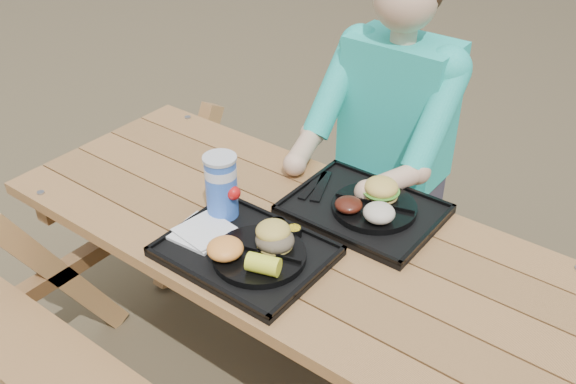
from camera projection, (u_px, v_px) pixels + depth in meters
The scene contains 17 objects.
picnic_table at pixel (288, 319), 2.12m from camera, with size 1.80×1.49×0.75m, color #999999, non-canonical shape.
tray_near at pixel (246, 253), 1.80m from camera, with size 0.45×0.35×0.02m, color black.
tray_far at pixel (364, 211), 1.97m from camera, with size 0.45×0.35×0.02m, color black.
plate_near at pixel (259, 255), 1.76m from camera, with size 0.26×0.26×0.02m, color black.
plate_far at pixel (374, 207), 1.95m from camera, with size 0.26×0.26×0.02m, color black.
napkin_stack at pixel (201, 231), 1.86m from camera, with size 0.15×0.15×0.02m, color silver.
soda_cup at pixel (222, 188), 1.89m from camera, with size 0.09×0.09×0.19m, color blue.
condiment_bbq at pixel (278, 224), 1.87m from camera, with size 0.05×0.05×0.03m, color black.
condiment_mustard at pixel (294, 231), 1.85m from camera, with size 0.05×0.05×0.03m, color yellow.
sandwich at pixel (275, 231), 1.75m from camera, with size 0.10×0.10×0.11m, color gold, non-canonical shape.
mac_cheese at pixel (225, 249), 1.73m from camera, with size 0.10×0.10×0.05m, color #FFA243.
corn_cob at pixel (263, 264), 1.67m from camera, with size 0.09×0.09×0.05m, color #F4F934, non-canonical shape.
cutlery_far at pixel (321, 186), 2.06m from camera, with size 0.03×0.18×0.01m, color black.
burger at pixel (382, 184), 1.96m from camera, with size 0.11×0.11×0.10m, color #E0B64F, non-canonical shape.
baked_beans at pixel (349, 205), 1.91m from camera, with size 0.08×0.08×0.04m, color #44160D.
potato_salad at pixel (379, 213), 1.87m from camera, with size 0.09×0.09×0.05m, color beige.
diner at pixel (390, 165), 2.43m from camera, with size 0.48×0.84×1.28m, color #17A391, non-canonical shape.
Camera 1 is at (0.93, -1.22, 1.90)m, focal length 40.00 mm.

